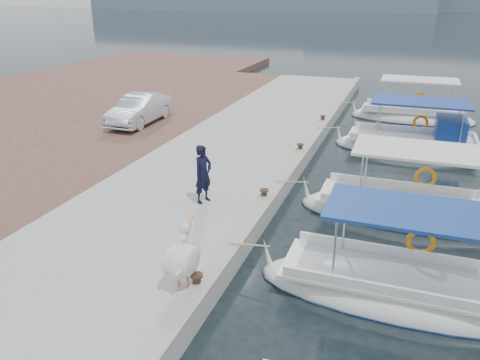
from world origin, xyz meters
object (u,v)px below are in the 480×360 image
fishing_caique_d (413,146)px  fishing_caique_e (412,118)px  fishing_caique_c (411,214)px  fisherman (203,174)px  parked_car (140,109)px  fishing_caique_b (402,294)px  pelican (182,258)px

fishing_caique_d → fishing_caique_e: bearing=91.5°
fishing_caique_c → fisherman: bearing=-161.7°
fishing_caique_d → fisherman: fisherman is taller
fishing_caique_c → fisherman: size_ratio=3.83×
fisherman → parked_car: (-6.72, 7.53, -0.19)m
fishing_caique_b → parked_car: 16.11m
fishing_caique_c → pelican: bearing=-127.1°
fishing_caique_b → pelican: bearing=-158.3°
fishing_caique_b → pelican: fishing_caique_b is taller
pelican → parked_car: parked_car is taller
fishing_caique_b → fishing_caique_e: (-0.04, 17.18, -0.00)m
fishing_caique_b → pelican: (-4.56, -1.82, 1.03)m
fishing_caique_b → fisherman: fisherman is taller
fishing_caique_b → fishing_caique_e: 17.18m
fisherman → parked_car: bearing=61.6°
fishing_caique_c → fishing_caique_e: (-0.18, 12.77, 0.00)m
parked_car → fishing_caique_d: bearing=5.8°
fishing_caique_b → fishing_caique_c: bearing=88.1°
fishing_caique_b → fishing_caique_e: same height
fishing_caique_b → pelican: size_ratio=3.98×
fishing_caique_b → pelican: 5.01m
fishing_caique_b → fishing_caique_e: bearing=90.1°
fishing_caique_e → parked_car: (-12.61, -7.25, 1.08)m
pelican → fisherman: bearing=108.0°
fishing_caique_e → fisherman: size_ratio=3.62×
fishing_caique_e → fisherman: 15.97m
pelican → fisherman: 4.43m
parked_car → pelican: bearing=-56.6°
fishing_caique_d → fisherman: size_ratio=3.67×
fishing_caique_b → parked_car: fishing_caique_b is taller
pelican → parked_car: size_ratio=0.39×
fishing_caique_e → pelican: fishing_caique_e is taller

